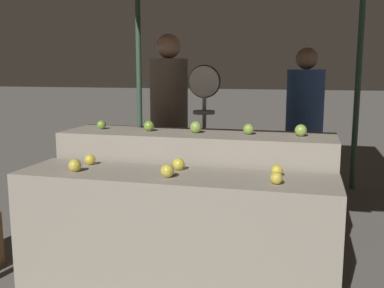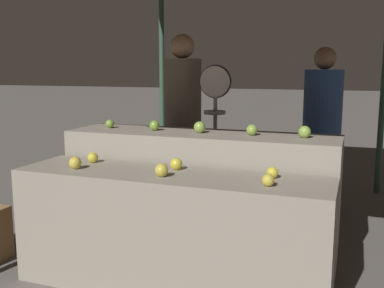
{
  "view_description": "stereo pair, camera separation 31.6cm",
  "coord_description": "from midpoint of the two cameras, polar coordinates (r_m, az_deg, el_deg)",
  "views": [
    {
      "loc": [
        0.82,
        -2.72,
        1.47
      ],
      "look_at": [
        0.04,
        0.3,
        0.95
      ],
      "focal_mm": 42.0,
      "sensor_mm": 36.0,
      "label": 1
    },
    {
      "loc": [
        1.12,
        -2.63,
        1.47
      ],
      "look_at": [
        0.04,
        0.3,
        0.95
      ],
      "focal_mm": 42.0,
      "sensor_mm": 36.0,
      "label": 2
    }
  ],
  "objects": [
    {
      "name": "display_counter_back",
      "position": [
        3.55,
        -2.04,
        -6.45
      ],
      "size": [
        2.1,
        0.55,
        0.98
      ],
      "primitive_type": "cube",
      "color": "gray",
      "rests_on": "ground_plane"
    },
    {
      "name": "ground_plane",
      "position": [
        3.2,
        -5.19,
        -17.82
      ],
      "size": [
        60.0,
        60.0,
        0.0
      ],
      "primitive_type": "plane",
      "color": "#66605B"
    },
    {
      "name": "produce_scale",
      "position": [
        4.11,
        -0.65,
        4.39
      ],
      "size": [
        0.3,
        0.2,
        1.51
      ],
      "color": "#99999E",
      "rests_on": "ground_plane"
    },
    {
      "name": "apple_back_1",
      "position": [
        3.57,
        -8.03,
        2.26
      ],
      "size": [
        0.08,
        0.08,
        0.08
      ],
      "primitive_type": "sphere",
      "color": "#7AA338",
      "rests_on": "display_counter_back"
    },
    {
      "name": "apple_back_4",
      "position": [
        3.32,
        11.03,
        1.69
      ],
      "size": [
        0.09,
        0.09,
        0.09
      ],
      "primitive_type": "sphere",
      "color": "#8EB247",
      "rests_on": "display_counter_back"
    },
    {
      "name": "apple_back_3",
      "position": [
        3.36,
        4.54,
        1.88
      ],
      "size": [
        0.08,
        0.08,
        0.08
      ],
      "primitive_type": "sphere",
      "color": "#8EB247",
      "rests_on": "display_counter_back"
    },
    {
      "name": "apple_front_1",
      "position": [
        2.83,
        -6.36,
        -3.43
      ],
      "size": [
        0.09,
        0.09,
        0.09
      ],
      "primitive_type": "sphere",
      "color": "gold",
      "rests_on": "display_counter_front"
    },
    {
      "name": "apple_front_5",
      "position": [
        2.87,
        7.65,
        -3.39
      ],
      "size": [
        0.07,
        0.07,
        0.07
      ],
      "primitive_type": "sphere",
      "color": "gold",
      "rests_on": "display_counter_front"
    },
    {
      "name": "apple_front_4",
      "position": [
        3.02,
        -4.65,
        -2.6
      ],
      "size": [
        0.08,
        0.08,
        0.08
      ],
      "primitive_type": "sphere",
      "color": "gold",
      "rests_on": "display_counter_front"
    },
    {
      "name": "apple_front_2",
      "position": [
        2.67,
        7.35,
        -4.36
      ],
      "size": [
        0.07,
        0.07,
        0.07
      ],
      "primitive_type": "sphere",
      "color": "gold",
      "rests_on": "display_counter_front"
    },
    {
      "name": "person_vendor_at_scale",
      "position": [
        4.46,
        -4.96,
        4.02
      ],
      "size": [
        0.44,
        0.44,
        1.8
      ],
      "rotation": [
        0.0,
        0.0,
        3.34
      ],
      "color": "#2D2D38",
      "rests_on": "ground_plane"
    },
    {
      "name": "apple_back_2",
      "position": [
        3.44,
        -2.17,
        2.14
      ],
      "size": [
        0.09,
        0.09,
        0.09
      ],
      "primitive_type": "sphere",
      "color": "#8EB247",
      "rests_on": "display_counter_back"
    },
    {
      "name": "apple_front_3",
      "position": [
        3.3,
        -15.53,
        -1.94
      ],
      "size": [
        0.08,
        0.08,
        0.08
      ],
      "primitive_type": "sphere",
      "color": "gold",
      "rests_on": "display_counter_front"
    },
    {
      "name": "apple_front_0",
      "position": [
        3.11,
        -17.52,
        -2.63
      ],
      "size": [
        0.09,
        0.09,
        0.09
      ],
      "primitive_type": "sphere",
      "color": "gold",
      "rests_on": "display_counter_front"
    },
    {
      "name": "display_counter_front",
      "position": [
        3.04,
        -5.3,
        -11.15
      ],
      "size": [
        2.1,
        0.55,
        0.8
      ],
      "primitive_type": "cube",
      "color": "gray",
      "rests_on": "ground_plane"
    },
    {
      "name": "apple_back_0",
      "position": [
        3.76,
        -13.81,
        2.37
      ],
      "size": [
        0.07,
        0.07,
        0.07
      ],
      "primitive_type": "sphere",
      "color": "#7AA338",
      "rests_on": "display_counter_back"
    },
    {
      "name": "person_customer_left",
      "position": [
        4.77,
        12.27,
        3.25
      ],
      "size": [
        0.47,
        0.47,
        1.68
      ],
      "rotation": [
        0.0,
        0.0,
        2.86
      ],
      "color": "#2D2D38",
      "rests_on": "ground_plane"
    }
  ]
}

